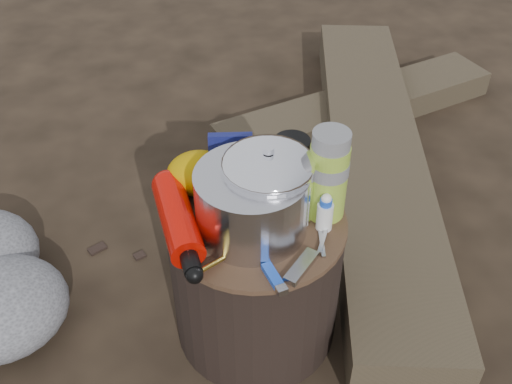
{
  "coord_description": "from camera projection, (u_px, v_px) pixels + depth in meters",
  "views": [
    {
      "loc": [
        -0.17,
        -1.03,
        1.37
      ],
      "look_at": [
        0.0,
        0.0,
        0.48
      ],
      "focal_mm": 42.92,
      "sensor_mm": 36.0,
      "label": 1
    }
  ],
  "objects": [
    {
      "name": "thermos",
      "position": [
        328.0,
        175.0,
        1.38
      ],
      "size": [
        0.09,
        0.09,
        0.23
      ],
      "primitive_type": "cylinder",
      "color": "#94B934",
      "rests_on": "stump"
    },
    {
      "name": "stump",
      "position": [
        256.0,
        277.0,
        1.56
      ],
      "size": [
        0.42,
        0.42,
        0.39
      ],
      "primitive_type": "cylinder",
      "color": "black",
      "rests_on": "ground"
    },
    {
      "name": "log_small",
      "position": [
        358.0,
        108.0,
        2.43
      ],
      "size": [
        1.2,
        0.6,
        0.1
      ],
      "primitive_type": "cube",
      "rotation": [
        0.0,
        0.0,
        -1.24
      ],
      "color": "#3F3525",
      "rests_on": "ground"
    },
    {
      "name": "fuel_bottle",
      "position": [
        178.0,
        219.0,
        1.38
      ],
      "size": [
        0.12,
        0.33,
        0.08
      ],
      "primitive_type": null,
      "rotation": [
        0.0,
        0.0,
        0.13
      ],
      "color": "red",
      "rests_on": "stump"
    },
    {
      "name": "multitool",
      "position": [
        301.0,
        267.0,
        1.31
      ],
      "size": [
        0.09,
        0.1,
        0.01
      ],
      "primitive_type": "cube",
      "rotation": [
        0.0,
        0.0,
        -0.73
      ],
      "color": "#A8A8AC",
      "rests_on": "stump"
    },
    {
      "name": "squeeze_bottle",
      "position": [
        325.0,
        213.0,
        1.38
      ],
      "size": [
        0.04,
        0.04,
        0.09
      ],
      "primitive_type": "cylinder",
      "color": "white",
      "rests_on": "stump"
    },
    {
      "name": "ground",
      "position": [
        256.0,
        325.0,
        1.68
      ],
      "size": [
        60.0,
        60.0,
        0.0
      ],
      "primitive_type": "plane",
      "color": "black",
      "rests_on": "ground"
    },
    {
      "name": "foil_windscreen",
      "position": [
        252.0,
        202.0,
        1.36
      ],
      "size": [
        0.25,
        0.25,
        0.16
      ],
      "primitive_type": "cylinder",
      "color": "silver",
      "rests_on": "stump"
    },
    {
      "name": "pot_grabber",
      "position": [
        321.0,
        237.0,
        1.38
      ],
      "size": [
        0.06,
        0.12,
        0.01
      ],
      "primitive_type": null,
      "rotation": [
        0.0,
        0.0,
        -0.3
      ],
      "color": "#A8A8AC",
      "rests_on": "stump"
    },
    {
      "name": "camping_pot",
      "position": [
        268.0,
        188.0,
        1.36
      ],
      "size": [
        0.2,
        0.2,
        0.2
      ],
      "primitive_type": "cylinder",
      "color": "white",
      "rests_on": "stump"
    },
    {
      "name": "travel_mug",
      "position": [
        291.0,
        162.0,
        1.5
      ],
      "size": [
        0.08,
        0.08,
        0.13
      ],
      "primitive_type": "cylinder",
      "color": "black",
      "rests_on": "stump"
    },
    {
      "name": "log_main",
      "position": [
        374.0,
        158.0,
        2.14
      ],
      "size": [
        0.65,
        1.81,
        0.15
      ],
      "primitive_type": "cube",
      "rotation": [
        0.0,
        0.0,
        -0.2
      ],
      "color": "#3F3525",
      "rests_on": "ground"
    },
    {
      "name": "stuff_sack",
      "position": [
        198.0,
        173.0,
        1.48
      ],
      "size": [
        0.15,
        0.13,
        0.1
      ],
      "primitive_type": "ellipsoid",
      "color": "#B98A00",
      "rests_on": "stump"
    },
    {
      "name": "lighter",
      "position": [
        273.0,
        275.0,
        1.29
      ],
      "size": [
        0.04,
        0.09,
        0.02
      ],
      "primitive_type": "cube",
      "rotation": [
        0.0,
        0.0,
        0.26
      ],
      "color": "blue",
      "rests_on": "stump"
    },
    {
      "name": "food_pouch",
      "position": [
        231.0,
        159.0,
        1.5
      ],
      "size": [
        0.11,
        0.04,
        0.14
      ],
      "primitive_type": "cube",
      "rotation": [
        0.0,
        0.0,
        -0.12
      ],
      "color": "navy",
      "rests_on": "stump"
    }
  ]
}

